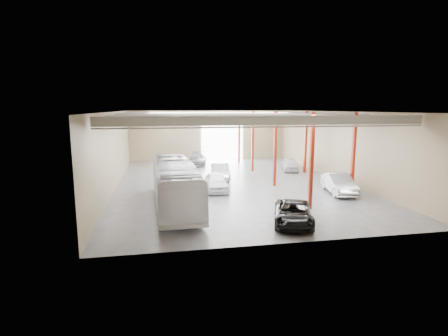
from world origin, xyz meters
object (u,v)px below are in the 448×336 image
object	(u,v)px
car_row_b	(220,171)
car_row_c	(198,159)
car_row_a	(216,182)
black_sedan	(293,213)
coach_bus	(175,184)
car_right_near	(339,184)
car_right_far	(290,164)

from	to	relation	value
car_row_b	car_row_c	world-z (taller)	car_row_b
car_row_a	black_sedan	bearing A→B (deg)	-69.02
coach_bus	car_row_a	xyz separation A→B (m)	(3.88, 4.59, -0.93)
car_row_a	car_right_near	xyz separation A→B (m)	(10.30, -2.95, 0.06)
coach_bus	car_row_b	size ratio (longest dim) A/B	2.54
car_row_c	car_right_near	world-z (taller)	car_right_near
black_sedan	car_row_a	bearing A→B (deg)	127.37
black_sedan	car_right_near	xyz separation A→B (m)	(6.99, 7.05, 0.14)
coach_bus	car_row_c	xyz separation A→B (m)	(3.88, 19.59, -0.97)
car_row_b	car_row_c	bearing A→B (deg)	102.69
coach_bus	car_right_far	distance (m)	19.35
car_row_a	car_row_b	xyz separation A→B (m)	(1.28, 5.20, 0.01)
coach_bus	car_row_b	bearing A→B (deg)	60.26
car_right_near	coach_bus	bearing A→B (deg)	-163.62
car_row_b	car_right_far	bearing A→B (deg)	25.52
car_row_c	car_right_far	size ratio (longest dim) A/B	1.19
car_row_a	car_row_b	distance (m)	5.36
coach_bus	car_right_far	xyz separation A→B (m)	(14.18, 13.12, -0.98)
coach_bus	black_sedan	size ratio (longest dim) A/B	2.43
black_sedan	car_row_c	bearing A→B (deg)	116.59
car_row_a	car_row_b	world-z (taller)	car_row_b
car_row_a	car_row_c	world-z (taller)	car_row_a
car_row_a	car_right_far	size ratio (longest dim) A/B	1.07
black_sedan	car_row_b	xyz separation A→B (m)	(-2.03, 15.20, 0.10)
car_row_a	car_row_c	xyz separation A→B (m)	(0.00, 15.00, -0.04)
black_sedan	car_right_near	distance (m)	9.93
coach_bus	car_row_b	world-z (taller)	coach_bus
car_right_near	car_row_b	bearing A→B (deg)	147.68
black_sedan	car_right_near	size ratio (longest dim) A/B	0.99
car_row_b	coach_bus	bearing A→B (deg)	-112.60
car_row_b	car_right_near	bearing A→B (deg)	-36.87
coach_bus	car_row_b	xyz separation A→B (m)	(5.17, 9.79, -0.92)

